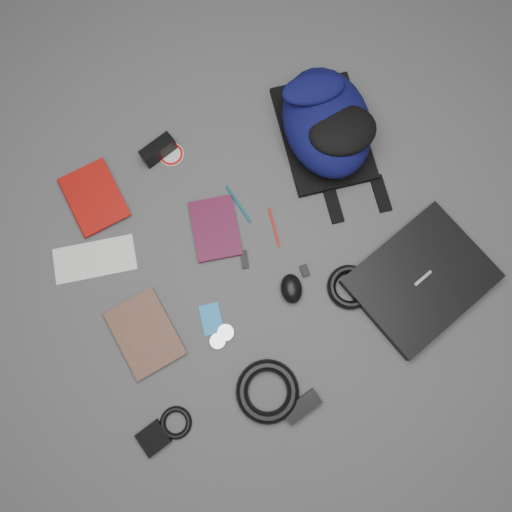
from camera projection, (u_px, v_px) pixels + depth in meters
name	position (u px, v px, depth m)	size (l,w,h in m)	color
ground	(256.00, 257.00, 1.56)	(4.00, 4.00, 0.00)	#4F4F51
backpack	(327.00, 122.00, 1.56)	(0.29, 0.42, 0.18)	#070932
laptop	(421.00, 279.00, 1.53)	(0.40, 0.31, 0.04)	black
textbook_red	(71.00, 209.00, 1.58)	(0.16, 0.22, 0.02)	#8D0A08
comic_book	(120.00, 348.00, 1.49)	(0.17, 0.23, 0.02)	#B6620D
envelope	(95.00, 259.00, 1.56)	(0.25, 0.11, 0.00)	silver
dvd_case	(215.00, 229.00, 1.57)	(0.14, 0.20, 0.02)	#3C0B20
compact_camera	(158.00, 150.00, 1.60)	(0.11, 0.04, 0.06)	black
sticker_disc	(171.00, 154.00, 1.63)	(0.08, 0.08, 0.00)	silver
pen_teal	(238.00, 204.00, 1.59)	(0.01, 0.01, 0.14)	#0A5262
pen_red	(274.00, 227.00, 1.58)	(0.01, 0.01, 0.13)	red
id_badge	(211.00, 319.00, 1.52)	(0.06, 0.09, 0.00)	#1876B6
usb_black	(244.00, 259.00, 1.55)	(0.02, 0.06, 0.01)	black
key_fob	(305.00, 271.00, 1.55)	(0.02, 0.04, 0.01)	black
mouse	(291.00, 289.00, 1.51)	(0.07, 0.09, 0.05)	black
headphone_left	(218.00, 341.00, 1.50)	(0.05, 0.05, 0.01)	silver
headphone_right	(226.00, 333.00, 1.50)	(0.05, 0.05, 0.01)	silver
cable_coil	(350.00, 287.00, 1.53)	(0.14, 0.14, 0.03)	black
power_brick	(302.00, 406.00, 1.45)	(0.11, 0.05, 0.03)	black
power_cord_coil	(268.00, 391.00, 1.46)	(0.19, 0.19, 0.04)	black
pouch	(153.00, 438.00, 1.44)	(0.08, 0.08, 0.02)	black
earbud_coil	(176.00, 423.00, 1.45)	(0.09, 0.09, 0.02)	black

